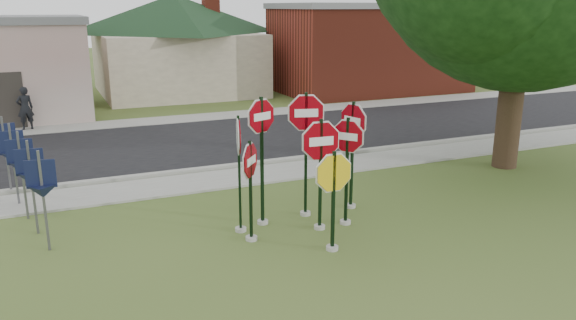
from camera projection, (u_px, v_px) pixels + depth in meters
name	position (u px, v px, depth m)	size (l,w,h in m)	color
ground	(337.00, 256.00, 10.65)	(120.00, 120.00, 0.00)	#405720
sidewalk_near	(242.00, 177.00, 15.50)	(60.00, 1.60, 0.06)	gray
road	(200.00, 142.00, 19.48)	(60.00, 7.00, 0.04)	black
sidewalk_far	(173.00, 120.00, 23.28)	(60.00, 1.60, 0.06)	gray
curb	(231.00, 166.00, 16.38)	(60.00, 0.20, 0.14)	gray
stop_sign_center	(321.00, 158.00, 11.56)	(1.15, 0.24, 2.50)	#A6A39B
stop_sign_yellow	(333.00, 190.00, 10.61)	(1.06, 0.24, 2.09)	#A6A39B
stop_sign_left	(250.00, 180.00, 11.05)	(0.65, 0.76, 2.17)	#A6A39B
stop_sign_right	(347.00, 158.00, 11.85)	(0.62, 0.79, 2.45)	#A6A39B
stop_sign_back_right	(306.00, 135.00, 12.27)	(1.08, 0.33, 2.92)	#A6A39B
stop_sign_back_left	(262.00, 143.00, 11.78)	(0.94, 0.40, 2.89)	#A6A39B
stop_sign_far_right	(353.00, 140.00, 12.81)	(0.30, 1.05, 2.63)	#A6A39B
stop_sign_far_left	(239.00, 158.00, 11.42)	(0.29, 1.01, 2.58)	#A6A39B
route_sign_row	(22.00, 166.00, 12.22)	(1.43, 4.63, 2.00)	#59595E
building_house	(175.00, 24.00, 29.90)	(11.60, 11.60, 6.20)	beige
building_brick	(370.00, 47.00, 30.99)	(10.20, 6.20, 4.75)	maroon
pedestrian	(25.00, 108.00, 21.14)	(0.59, 0.39, 1.63)	black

